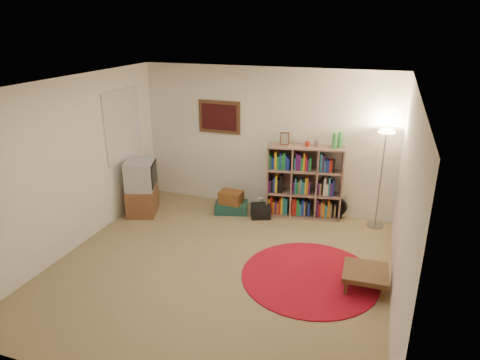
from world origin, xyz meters
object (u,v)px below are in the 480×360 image
object	(u,v)px
floor_fan	(337,208)
side_table	(366,273)
bookshelf	(303,183)
floor_lamp	(385,146)
suitcase	(231,207)
tv_stand	(142,188)

from	to	relation	value
floor_fan	side_table	xyz separation A→B (m)	(0.59, -1.99, 0.02)
side_table	bookshelf	bearing A→B (deg)	122.34
floor_fan	bookshelf	bearing A→B (deg)	-154.55
floor_lamp	suitcase	size ratio (longest dim) A/B	2.62
floor_lamp	tv_stand	distance (m)	4.11
bookshelf	floor_lamp	xyz separation A→B (m)	(1.25, -0.03, 0.77)
bookshelf	floor_lamp	bearing A→B (deg)	-10.96
floor_lamp	floor_fan	distance (m)	1.36
suitcase	floor_fan	bearing A→B (deg)	-3.33
floor_fan	suitcase	world-z (taller)	floor_fan
suitcase	floor_lamp	bearing A→B (deg)	-9.44
bookshelf	floor_lamp	size ratio (longest dim) A/B	0.91
floor_lamp	side_table	distance (m)	2.20
tv_stand	floor_lamp	bearing A→B (deg)	-8.56
floor_lamp	tv_stand	xyz separation A→B (m)	(-3.93, -0.76, -0.92)
bookshelf	side_table	size ratio (longest dim) A/B	2.63
suitcase	side_table	world-z (taller)	side_table
floor_lamp	suitcase	distance (m)	2.78
tv_stand	suitcase	distance (m)	1.61
bookshelf	side_table	xyz separation A→B (m)	(1.19, -1.89, -0.40)
floor_lamp	suitcase	bearing A→B (deg)	-174.10
floor_fan	floor_lamp	bearing A→B (deg)	4.33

